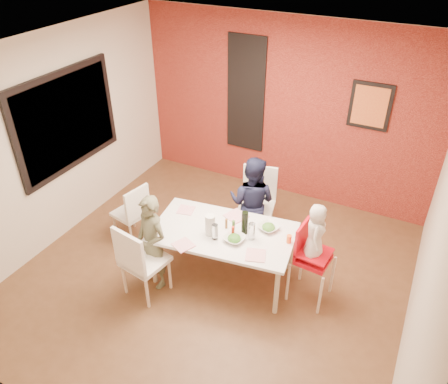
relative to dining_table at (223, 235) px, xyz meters
The scene contains 35 objects.
ground 0.64m from the dining_table, 157.64° to the right, with size 4.50×4.50×0.00m, color brown.
ceiling 2.08m from the dining_table, 157.64° to the right, with size 4.50×4.50×0.02m, color white.
wall_back 2.32m from the dining_table, 93.05° to the left, with size 4.50×0.02×2.70m, color beige.
wall_front 2.41m from the dining_table, 92.92° to the right, with size 4.50×0.02×2.70m, color beige.
wall_left 2.48m from the dining_table, behind, with size 0.02×4.50×2.70m, color beige.
wall_right 2.25m from the dining_table, ahead, with size 0.02×4.50×2.70m, color beige.
brick_accent_wall 2.30m from the dining_table, 93.08° to the left, with size 4.50×0.02×2.70m, color maroon.
picture_window_frame 2.52m from the dining_table, behind, with size 0.05×1.70×1.30m, color black.
picture_window_pane 2.50m from the dining_table, behind, with size 0.02×1.55×1.15m, color black.
glassblock_strip 2.44m from the dining_table, 108.32° to the left, with size 0.55×0.03×1.70m, color white.
glassblock_surround 2.44m from the dining_table, 108.35° to the left, with size 0.60×0.03×1.76m, color black.
art_print_frame 2.63m from the dining_table, 63.39° to the left, with size 0.54×0.03×0.64m, color black.
art_print_canvas 2.61m from the dining_table, 63.23° to the left, with size 0.44×0.01×0.54m, color orange.
dining_table is the anchor object (origin of this frame).
chair_near 1.01m from the dining_table, 133.55° to the right, with size 0.53×0.53×0.98m.
chair_far 0.99m from the dining_table, 88.73° to the left, with size 0.55×0.55×0.99m.
chair_left 1.40m from the dining_table, behind, with size 0.47×0.47×0.85m.
high_chair 1.02m from the dining_table, ahead, with size 0.45×0.45×1.00m.
child_near 0.83m from the dining_table, 144.62° to the right, with size 0.44×0.29×1.22m, color #51513A.
child_far 0.74m from the dining_table, 86.85° to the left, with size 0.63×0.49×1.30m, color black.
toddler 1.09m from the dining_table, ahead, with size 0.34×0.22×0.69m, color beige.
plate_near_left 0.52m from the dining_table, 123.02° to the right, with size 0.20×0.20×0.01m, color white.
plate_far_mid 0.33m from the dining_table, 88.26° to the left, with size 0.24×0.24×0.01m, color white.
plate_near_right 0.56m from the dining_table, 23.71° to the right, with size 0.21×0.21×0.01m, color white.
plate_far_left 0.63m from the dining_table, 165.08° to the left, with size 0.19×0.19×0.01m, color white.
salad_bowl_a 0.23m from the dining_table, 27.27° to the right, with size 0.24×0.24×0.06m, color white.
salad_bowl_b 0.54m from the dining_table, 30.57° to the left, with size 0.23×0.23×0.06m, color white.
wine_bottle 0.32m from the dining_table, 19.72° to the left, with size 0.08×0.08×0.29m, color black.
wine_glass_a 0.23m from the dining_table, 96.67° to the right, with size 0.07×0.07×0.20m, color silver.
wine_glass_b 0.39m from the dining_table, ahead, with size 0.08×0.08×0.22m, color white.
paper_towel_roll 0.25m from the dining_table, 134.04° to the right, with size 0.12×0.12×0.26m, color silver.
condiment_red 0.20m from the dining_table, 14.40° to the right, with size 0.04×0.04×0.14m, color red.
condiment_green 0.18m from the dining_table, 35.90° to the left, with size 0.03×0.03×0.13m, color #336822.
condiment_brown 0.14m from the dining_table, 85.86° to the left, with size 0.03×0.03×0.13m, color brown.
sippy_cup 0.77m from the dining_table, 11.45° to the left, with size 0.06×0.06×0.10m, color orange.
Camera 1 is at (1.94, -3.52, 3.85)m, focal length 35.00 mm.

